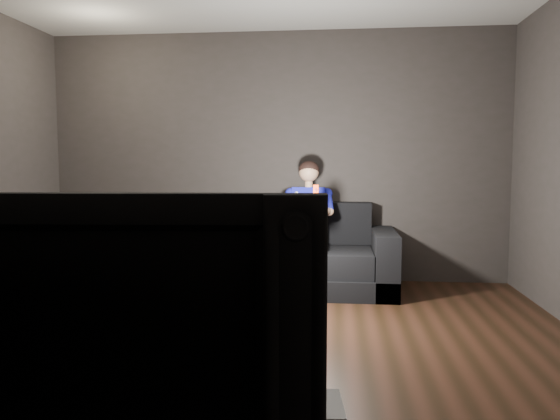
# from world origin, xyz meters

# --- Properties ---
(floor) EXTENTS (5.00, 5.00, 0.00)m
(floor) POSITION_xyz_m (0.00, 0.00, 0.00)
(floor) COLOR black
(floor) RESTS_ON ground
(back_wall) EXTENTS (5.00, 0.04, 2.70)m
(back_wall) POSITION_xyz_m (0.00, 2.50, 1.35)
(back_wall) COLOR #36322E
(back_wall) RESTS_ON ground
(sofa) EXTENTS (2.25, 0.97, 0.87)m
(sofa) POSITION_xyz_m (0.13, 1.99, 0.28)
(sofa) COLOR black
(sofa) RESTS_ON floor
(child) EXTENTS (0.50, 0.62, 1.23)m
(child) POSITION_xyz_m (0.39, 1.94, 0.76)
(child) COLOR black
(child) RESTS_ON sofa
(wii_remote_red) EXTENTS (0.05, 0.07, 0.20)m
(wii_remote_red) POSITION_xyz_m (0.48, 1.46, 0.99)
(wii_remote_red) COLOR red
(wii_remote_red) RESTS_ON child
(nunchuk_white) EXTENTS (0.07, 0.10, 0.17)m
(nunchuk_white) POSITION_xyz_m (0.31, 1.47, 0.95)
(nunchuk_white) COLOR silver
(nunchuk_white) RESTS_ON child
(wii_remote_black) EXTENTS (0.05, 0.15, 0.03)m
(wii_remote_black) POSITION_xyz_m (-0.88, 1.91, 0.63)
(wii_remote_black) COLOR black
(wii_remote_black) RESTS_ON sofa
(coffee_table) EXTENTS (1.14, 0.79, 0.38)m
(coffee_table) POSITION_xyz_m (-0.12, 1.03, 0.33)
(coffee_table) COLOR black
(coffee_table) RESTS_ON floor
(tv) EXTENTS (1.18, 0.24, 0.68)m
(tv) POSITION_xyz_m (0.06, -2.27, 0.89)
(tv) COLOR black
(tv) RESTS_ON media_console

